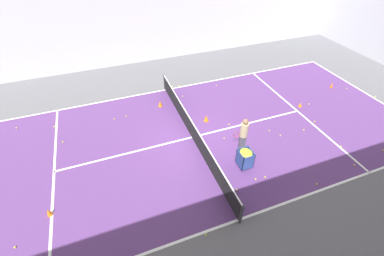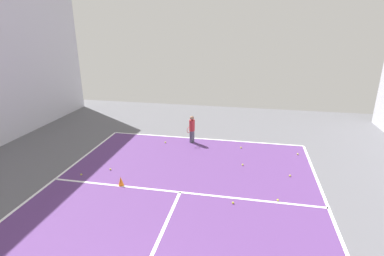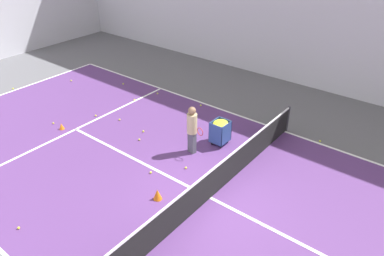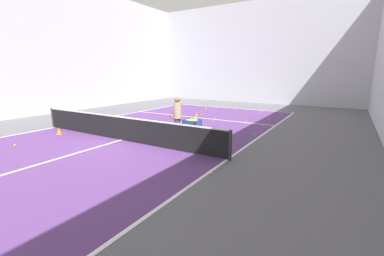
% 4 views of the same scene
% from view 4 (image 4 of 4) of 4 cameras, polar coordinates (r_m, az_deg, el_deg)
% --- Properties ---
extents(ground_plane, '(35.90, 35.90, 0.00)m').
position_cam_4_polar(ground_plane, '(11.10, -15.41, -2.59)').
color(ground_plane, '#5B5B60').
extents(court_playing_area, '(9.54, 22.94, 0.00)m').
position_cam_4_polar(court_playing_area, '(11.10, -15.41, -2.58)').
color(court_playing_area, '#563370').
rests_on(court_playing_area, ground).
extents(line_baseline_far, '(9.54, 0.10, 0.00)m').
position_cam_4_polar(line_baseline_far, '(20.55, 8.47, 4.44)').
color(line_baseline_far, white).
rests_on(line_baseline_far, ground).
extents(line_sideline_left, '(0.10, 22.94, 0.00)m').
position_cam_4_polar(line_sideline_left, '(14.87, -28.17, 0.12)').
color(line_sideline_left, white).
rests_on(line_sideline_left, ground).
extents(line_sideline_right, '(0.10, 22.94, 0.00)m').
position_cam_4_polar(line_sideline_right, '(8.41, 7.78, -7.00)').
color(line_sideline_right, white).
rests_on(line_sideline_right, ground).
extents(line_service_far, '(9.54, 0.10, 0.00)m').
position_cam_4_polar(line_service_far, '(15.97, 1.20, 2.34)').
color(line_service_far, white).
rests_on(line_service_far, ground).
extents(line_centre_service, '(0.10, 12.62, 0.00)m').
position_cam_4_polar(line_centre_service, '(11.10, -15.41, -2.56)').
color(line_centre_service, white).
rests_on(line_centre_service, ground).
extents(hall_enclosure_far, '(18.49, 0.15, 8.86)m').
position_cam_4_polar(hall_enclosure_far, '(24.68, 13.11, 15.86)').
color(hall_enclosure_far, silver).
rests_on(hall_enclosure_far, ground).
extents(tennis_net, '(9.84, 0.10, 1.00)m').
position_cam_4_polar(tennis_net, '(10.98, -15.56, 0.03)').
color(tennis_net, '#2D2D33').
rests_on(tennis_net, ground).
extents(coach_at_net, '(0.41, 0.70, 1.73)m').
position_cam_4_polar(coach_at_net, '(11.31, -3.29, 3.25)').
color(coach_at_net, '#4C4C56').
rests_on(coach_at_net, ground).
extents(ball_cart, '(0.61, 0.55, 0.91)m').
position_cam_4_polar(ball_cart, '(10.46, -0.00, 0.58)').
color(ball_cart, '#2D478C').
rests_on(ball_cart, ground).
extents(training_cone_0, '(0.24, 0.24, 0.32)m').
position_cam_4_polar(training_cone_0, '(13.11, -27.47, -0.58)').
color(training_cone_0, orange).
rests_on(training_cone_0, ground).
extents(training_cone_1, '(0.16, 0.16, 0.34)m').
position_cam_4_polar(training_cone_1, '(19.77, 3.11, 4.73)').
color(training_cone_1, orange).
rests_on(training_cone_1, ground).
extents(training_cone_2, '(0.20, 0.20, 0.24)m').
position_cam_4_polar(training_cone_2, '(16.47, 0.98, 3.07)').
color(training_cone_2, orange).
rests_on(training_cone_2, ground).
extents(training_cone_3, '(0.26, 0.26, 0.34)m').
position_cam_4_polar(training_cone_3, '(12.53, -14.68, -0.06)').
color(training_cone_3, orange).
rests_on(training_cone_3, ground).
extents(tennis_ball_0, '(0.07, 0.07, 0.07)m').
position_cam_4_polar(tennis_ball_0, '(20.53, 9.82, 4.48)').
color(tennis_ball_0, yellow).
rests_on(tennis_ball_0, ground).
extents(tennis_ball_3, '(0.07, 0.07, 0.07)m').
position_cam_4_polar(tennis_ball_3, '(16.05, 16.83, 1.97)').
color(tennis_ball_3, yellow).
rests_on(tennis_ball_3, ground).
extents(tennis_ball_4, '(0.07, 0.07, 0.07)m').
position_cam_4_polar(tennis_ball_4, '(13.42, -0.63, 0.56)').
color(tennis_ball_4, yellow).
rests_on(tennis_ball_4, ground).
extents(tennis_ball_5, '(0.07, 0.07, 0.07)m').
position_cam_4_polar(tennis_ball_5, '(14.72, 11.84, 1.35)').
color(tennis_ball_5, yellow).
rests_on(tennis_ball_5, ground).
extents(tennis_ball_7, '(0.07, 0.07, 0.07)m').
position_cam_4_polar(tennis_ball_7, '(15.63, 5.20, 2.19)').
color(tennis_ball_7, yellow).
rests_on(tennis_ball_7, ground).
extents(tennis_ball_8, '(0.07, 0.07, 0.07)m').
position_cam_4_polar(tennis_ball_8, '(16.18, -17.19, 2.03)').
color(tennis_ball_8, yellow).
rests_on(tennis_ball_8, ground).
extents(tennis_ball_9, '(0.07, 0.07, 0.07)m').
position_cam_4_polar(tennis_ball_9, '(9.37, 2.54, -4.65)').
color(tennis_ball_9, yellow).
rests_on(tennis_ball_9, ground).
extents(tennis_ball_12, '(0.07, 0.07, 0.07)m').
position_cam_4_polar(tennis_ball_12, '(7.23, 4.39, -9.94)').
color(tennis_ball_12, yellow).
rests_on(tennis_ball_12, ground).
extents(tennis_ball_14, '(0.07, 0.07, 0.07)m').
position_cam_4_polar(tennis_ball_14, '(11.93, -34.72, -3.17)').
color(tennis_ball_14, yellow).
rests_on(tennis_ball_14, ground).
extents(tennis_ball_16, '(0.07, 0.07, 0.07)m').
position_cam_4_polar(tennis_ball_16, '(14.58, 4.75, 1.47)').
color(tennis_ball_16, yellow).
rests_on(tennis_ball_16, ground).
extents(tennis_ball_17, '(0.07, 0.07, 0.07)m').
position_cam_4_polar(tennis_ball_17, '(20.25, 5.40, 4.49)').
color(tennis_ball_17, yellow).
rests_on(tennis_ball_17, ground).
extents(tennis_ball_18, '(0.07, 0.07, 0.07)m').
position_cam_4_polar(tennis_ball_18, '(11.67, -8.07, -1.35)').
color(tennis_ball_18, yellow).
rests_on(tennis_ball_18, ground).
extents(tennis_ball_19, '(0.07, 0.07, 0.07)m').
position_cam_4_polar(tennis_ball_19, '(16.99, 2.08, 3.04)').
color(tennis_ball_19, yellow).
rests_on(tennis_ball_19, ground).
extents(tennis_ball_21, '(0.07, 0.07, 0.07)m').
position_cam_4_polar(tennis_ball_21, '(10.29, 4.23, -3.12)').
color(tennis_ball_21, yellow).
rests_on(tennis_ball_21, ground).
extents(tennis_ball_22, '(0.07, 0.07, 0.07)m').
position_cam_4_polar(tennis_ball_22, '(10.65, 5.50, -2.62)').
color(tennis_ball_22, yellow).
rests_on(tennis_ball_22, ground).
extents(tennis_ball_23, '(0.07, 0.07, 0.07)m').
position_cam_4_polar(tennis_ball_23, '(13.42, 1.89, 0.55)').
color(tennis_ball_23, yellow).
rests_on(tennis_ball_23, ground).
extents(tennis_ball_26, '(0.07, 0.07, 0.07)m').
position_cam_4_polar(tennis_ball_26, '(15.44, -25.43, 0.91)').
color(tennis_ball_26, yellow).
rests_on(tennis_ball_26, ground).
extents(tennis_ball_27, '(0.07, 0.07, 0.07)m').
position_cam_4_polar(tennis_ball_27, '(11.88, 13.83, -1.35)').
color(tennis_ball_27, yellow).
rests_on(tennis_ball_27, ground).
extents(tennis_ball_28, '(0.07, 0.07, 0.07)m').
position_cam_4_polar(tennis_ball_28, '(12.76, -9.11, -0.21)').
color(tennis_ball_28, yellow).
rests_on(tennis_ball_28, ground).
extents(tennis_ball_29, '(0.07, 0.07, 0.07)m').
position_cam_4_polar(tennis_ball_29, '(16.76, -17.82, 2.33)').
color(tennis_ball_29, yellow).
rests_on(tennis_ball_29, ground).
extents(tennis_ball_30, '(0.07, 0.07, 0.07)m').
position_cam_4_polar(tennis_ball_30, '(14.07, 15.62, 0.65)').
color(tennis_ball_30, yellow).
rests_on(tennis_ball_30, ground).
extents(tennis_ball_31, '(0.07, 0.07, 0.07)m').
position_cam_4_polar(tennis_ball_31, '(18.56, 14.75, 3.43)').
color(tennis_ball_31, yellow).
rests_on(tennis_ball_31, ground).
extents(tennis_ball_32, '(0.07, 0.07, 0.07)m').
position_cam_4_polar(tennis_ball_32, '(14.33, -23.29, 0.30)').
color(tennis_ball_32, yellow).
rests_on(tennis_ball_32, ground).
extents(tennis_ball_33, '(0.07, 0.07, 0.07)m').
position_cam_4_polar(tennis_ball_33, '(15.26, -26.90, 0.65)').
color(tennis_ball_33, yellow).
rests_on(tennis_ball_33, ground).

